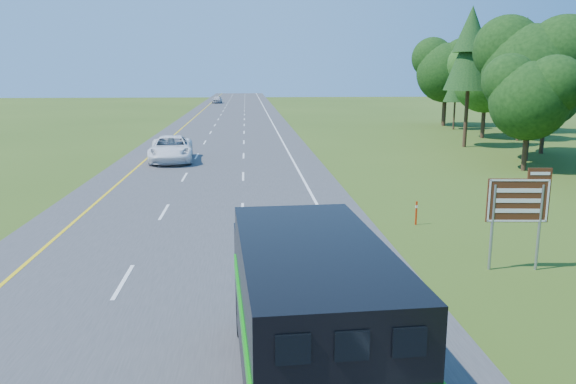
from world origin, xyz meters
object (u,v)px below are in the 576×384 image
horse_truck (306,316)px  exit_sign (519,204)px  white_suv (171,149)px  far_car (217,99)px

horse_truck → exit_sign: (7.72, 7.30, 0.31)m
white_suv → exit_sign: 28.36m
horse_truck → far_car: horse_truck is taller
horse_truck → exit_sign: horse_truck is taller
horse_truck → far_car: (-7.26, 114.27, -1.09)m
white_suv → horse_truck: bearing=-83.1°
exit_sign → horse_truck: bearing=-131.6°
exit_sign → white_suv: bearing=125.3°
horse_truck → exit_sign: bearing=40.3°
far_car → exit_sign: size_ratio=1.34×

